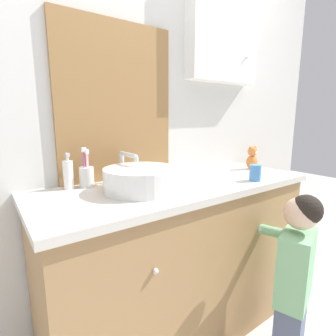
{
  "coord_description": "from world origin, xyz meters",
  "views": [
    {
      "loc": [
        -0.83,
        -0.75,
        1.22
      ],
      "look_at": [
        -0.11,
        0.26,
        0.98
      ],
      "focal_mm": 28.0,
      "sensor_mm": 36.0,
      "label": 1
    }
  ],
  "objects_px": {
    "sink_basin": "(141,179)",
    "soap_dispenser": "(68,174)",
    "toothbrush_holder": "(87,176)",
    "child_figure": "(294,273)",
    "drinking_cup": "(255,173)",
    "teddy_bear": "(252,158)"
  },
  "relations": [
    {
      "from": "toothbrush_holder",
      "to": "child_figure",
      "type": "distance_m",
      "value": 1.12
    },
    {
      "from": "sink_basin",
      "to": "child_figure",
      "type": "relative_size",
      "value": 0.45
    },
    {
      "from": "toothbrush_holder",
      "to": "teddy_bear",
      "type": "height_order",
      "value": "toothbrush_holder"
    },
    {
      "from": "sink_basin",
      "to": "teddy_bear",
      "type": "height_order",
      "value": "sink_basin"
    },
    {
      "from": "drinking_cup",
      "to": "teddy_bear",
      "type": "bearing_deg",
      "value": 39.95
    },
    {
      "from": "soap_dispenser",
      "to": "child_figure",
      "type": "relative_size",
      "value": 0.2
    },
    {
      "from": "teddy_bear",
      "to": "drinking_cup",
      "type": "bearing_deg",
      "value": -140.05
    },
    {
      "from": "drinking_cup",
      "to": "child_figure",
      "type": "bearing_deg",
      "value": -96.31
    },
    {
      "from": "sink_basin",
      "to": "child_figure",
      "type": "height_order",
      "value": "sink_basin"
    },
    {
      "from": "toothbrush_holder",
      "to": "child_figure",
      "type": "bearing_deg",
      "value": -42.11
    },
    {
      "from": "child_figure",
      "to": "toothbrush_holder",
      "type": "bearing_deg",
      "value": 137.89
    },
    {
      "from": "soap_dispenser",
      "to": "drinking_cup",
      "type": "bearing_deg",
      "value": -25.62
    },
    {
      "from": "child_figure",
      "to": "teddy_bear",
      "type": "relative_size",
      "value": 5.76
    },
    {
      "from": "soap_dispenser",
      "to": "child_figure",
      "type": "bearing_deg",
      "value": -39.65
    },
    {
      "from": "sink_basin",
      "to": "teddy_bear",
      "type": "distance_m",
      "value": 0.86
    },
    {
      "from": "sink_basin",
      "to": "soap_dispenser",
      "type": "xyz_separation_m",
      "value": [
        -0.27,
        0.22,
        0.02
      ]
    },
    {
      "from": "soap_dispenser",
      "to": "teddy_bear",
      "type": "bearing_deg",
      "value": -9.89
    },
    {
      "from": "soap_dispenser",
      "to": "child_figure",
      "type": "xyz_separation_m",
      "value": [
        0.84,
        -0.7,
        -0.47
      ]
    },
    {
      "from": "toothbrush_holder",
      "to": "teddy_bear",
      "type": "relative_size",
      "value": 1.28
    },
    {
      "from": "toothbrush_holder",
      "to": "drinking_cup",
      "type": "xyz_separation_m",
      "value": [
        0.79,
        -0.4,
        -0.01
      ]
    },
    {
      "from": "sink_basin",
      "to": "teddy_bear",
      "type": "bearing_deg",
      "value": 1.55
    },
    {
      "from": "sink_basin",
      "to": "drinking_cup",
      "type": "relative_size",
      "value": 4.52
    }
  ]
}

